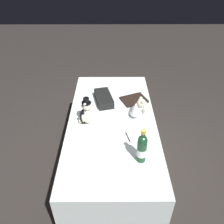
% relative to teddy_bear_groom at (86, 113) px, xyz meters
% --- Properties ---
extents(ground_plane, '(12.00, 12.00, 0.00)m').
position_rel_teddy_bear_groom_xyz_m(ground_plane, '(0.04, -0.26, -0.83)').
color(ground_plane, '#2D2826').
extents(reception_table, '(1.87, 0.90, 0.72)m').
position_rel_teddy_bear_groom_xyz_m(reception_table, '(0.04, -0.26, -0.47)').
color(reception_table, white).
rests_on(reception_table, ground_plane).
extents(teddy_bear_groom, '(0.15, 0.15, 0.30)m').
position_rel_teddy_bear_groom_xyz_m(teddy_bear_groom, '(0.00, 0.00, 0.00)').
color(teddy_bear_groom, '#EFE2C4').
rests_on(teddy_bear_groom, reception_table).
extents(teddy_bear_bride, '(0.17, 0.22, 0.22)m').
position_rel_teddy_bear_groom_xyz_m(teddy_bear_bride, '(0.09, -0.54, -0.02)').
color(teddy_bear_bride, white).
rests_on(teddy_bear_bride, reception_table).
extents(champagne_bottle, '(0.08, 0.08, 0.33)m').
position_rel_teddy_bear_groom_xyz_m(champagne_bottle, '(-0.51, -0.50, 0.02)').
color(champagne_bottle, '#194626').
rests_on(champagne_bottle, reception_table).
extents(signing_pen, '(0.14, 0.04, 0.01)m').
position_rel_teddy_bear_groom_xyz_m(signing_pen, '(-0.22, -0.40, -0.11)').
color(signing_pen, black).
rests_on(signing_pen, reception_table).
extents(gift_case_black, '(0.36, 0.24, 0.09)m').
position_rel_teddy_bear_groom_xyz_m(gift_case_black, '(0.37, -0.16, -0.07)').
color(gift_case_black, black).
rests_on(gift_case_black, reception_table).
extents(guestbook, '(0.30, 0.34, 0.02)m').
position_rel_teddy_bear_groom_xyz_m(guestbook, '(0.40, -0.51, -0.10)').
color(guestbook, black).
rests_on(guestbook, reception_table).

